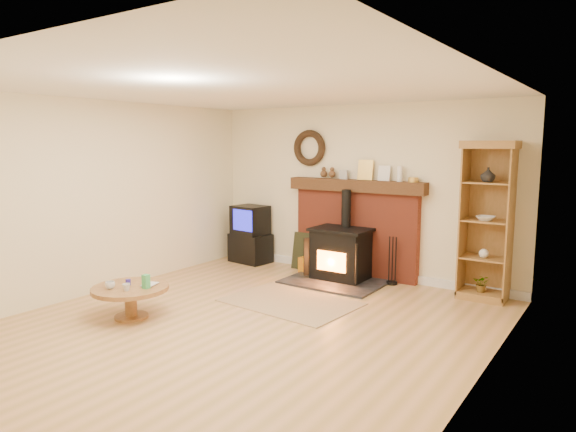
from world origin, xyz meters
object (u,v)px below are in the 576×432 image
Objects in this scene: curio_cabinet at (487,221)px; wood_stove at (340,255)px; tv_unit at (250,235)px; coffee_table at (130,292)px.

wood_stove is at bearing -172.00° from curio_cabinet.
wood_stove is 0.68× the size of curio_cabinet.
coffee_table is (0.62, -3.03, -0.16)m from tv_unit.
curio_cabinet reaches higher than tv_unit.
coffee_table is (-1.22, -2.84, -0.08)m from wood_stove.
curio_cabinet is at bearing 44.16° from coffee_table.
tv_unit is (-1.84, 0.19, 0.08)m from wood_stove.
wood_stove reaches higher than tv_unit.
wood_stove is at bearing 66.73° from coffee_table.
wood_stove reaches higher than coffee_table.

